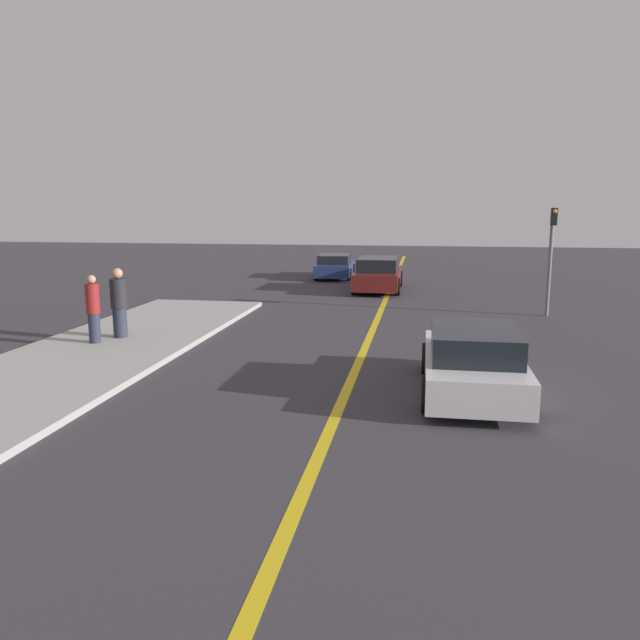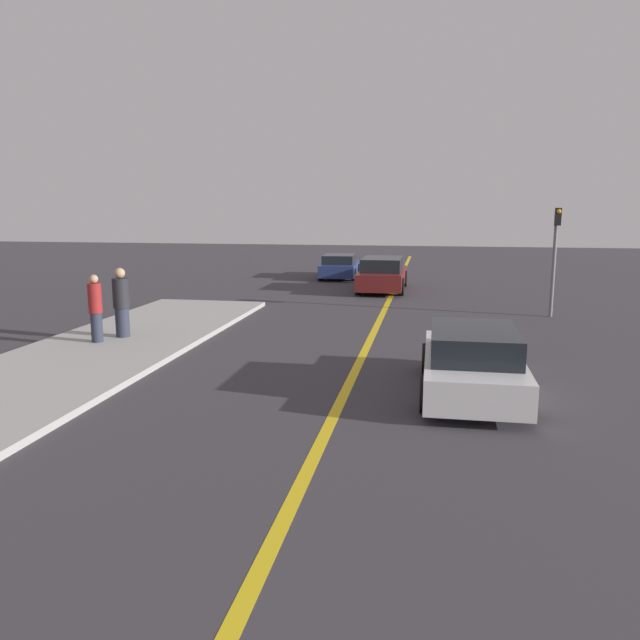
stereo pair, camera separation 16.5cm
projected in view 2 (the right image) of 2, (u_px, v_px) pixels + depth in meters
road_center_line at (366, 349)px, 15.68m from camera, size 0.20×60.00×0.01m
car_near_right_lane at (472, 362)px, 11.81m from camera, size 1.92×4.21×1.30m
car_ahead_center at (382, 275)px, 26.44m from camera, size 1.97×4.66×1.41m
car_far_distant at (340, 266)px, 31.14m from camera, size 1.97×3.96×1.18m
pedestrian_mid_group at (96, 308)px, 15.71m from camera, size 0.34×0.34×1.72m
pedestrian_far_standing at (121, 303)px, 16.36m from camera, size 0.42×0.42×1.82m
traffic_light at (555, 250)px, 19.86m from camera, size 0.18×0.40×3.49m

